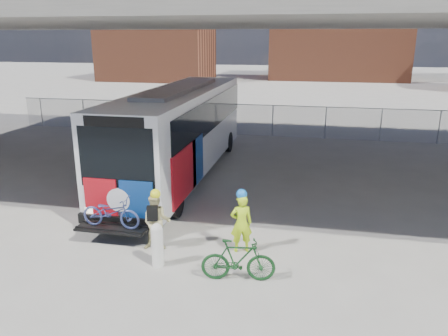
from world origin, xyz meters
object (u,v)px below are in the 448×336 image
(cyclist_hivis, at_px, (241,222))
(bus, at_px, (181,125))
(cyclist_tan, at_px, (157,221))
(bollard, at_px, (157,243))
(bike_parked, at_px, (238,260))

(cyclist_hivis, bearing_deg, bus, -80.20)
(cyclist_hivis, height_order, cyclist_tan, cyclist_hivis)
(cyclist_hivis, bearing_deg, bollard, 12.31)
(bollard, bearing_deg, cyclist_hivis, 32.26)
(cyclist_tan, bearing_deg, bike_parked, -37.98)
(cyclist_tan, xyz_separation_m, bike_parked, (2.44, -1.15, -0.29))
(bike_parked, bearing_deg, cyclist_tan, 56.33)
(bollard, distance_m, bike_parked, 2.12)
(cyclist_hivis, bearing_deg, cyclist_tan, -11.47)
(bus, xyz_separation_m, cyclist_hivis, (3.62, -6.33, -1.25))
(bus, distance_m, bike_parked, 8.83)
(cyclist_tan, relative_size, bike_parked, 0.98)
(bus, relative_size, cyclist_hivis, 7.25)
(cyclist_tan, bearing_deg, bollard, -82.01)
(bus, bearing_deg, cyclist_hivis, -60.25)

